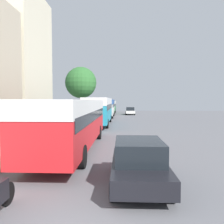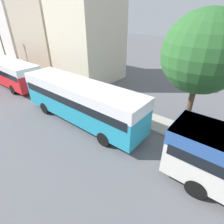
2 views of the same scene
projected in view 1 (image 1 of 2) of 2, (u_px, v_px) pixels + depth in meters
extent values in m
cube|color=beige|center=(3.00, 64.00, 19.30)|extent=(6.84, 6.47, 12.23)
cube|color=red|center=(74.00, 121.00, 12.87)|extent=(2.45, 11.47, 2.43)
cube|color=white|center=(74.00, 106.00, 12.83)|extent=(2.47, 11.53, 0.73)
cube|color=black|center=(74.00, 115.00, 12.86)|extent=(2.50, 11.01, 0.54)
cylinder|color=black|center=(70.00, 132.00, 16.53)|extent=(0.28, 1.00, 1.00)
cylinder|color=black|center=(99.00, 132.00, 16.44)|extent=(0.28, 1.00, 1.00)
cylinder|color=black|center=(31.00, 156.00, 9.44)|extent=(0.28, 1.00, 1.00)
cylinder|color=black|center=(82.00, 156.00, 9.34)|extent=(0.28, 1.00, 1.00)
cube|color=teal|center=(99.00, 109.00, 26.02)|extent=(2.51, 10.79, 2.70)
cube|color=white|center=(99.00, 101.00, 25.98)|extent=(2.53, 10.85, 0.81)
cube|color=black|center=(99.00, 107.00, 26.01)|extent=(2.56, 10.36, 0.59)
cylinder|color=black|center=(93.00, 118.00, 29.48)|extent=(0.28, 1.00, 1.00)
cylinder|color=black|center=(110.00, 118.00, 29.38)|extent=(0.28, 1.00, 1.00)
cylinder|color=black|center=(85.00, 124.00, 22.81)|extent=(0.28, 1.00, 1.00)
cylinder|color=black|center=(107.00, 124.00, 22.71)|extent=(0.28, 1.00, 1.00)
cube|color=silver|center=(107.00, 107.00, 38.07)|extent=(2.44, 9.56, 2.57)
cube|color=#2D569E|center=(107.00, 102.00, 38.02)|extent=(2.47, 9.61, 0.77)
cube|color=black|center=(107.00, 105.00, 38.05)|extent=(2.49, 9.18, 0.56)
cylinder|color=black|center=(102.00, 113.00, 41.14)|extent=(0.28, 1.00, 1.00)
cylinder|color=black|center=(114.00, 113.00, 41.04)|extent=(0.28, 1.00, 1.00)
cylinder|color=black|center=(98.00, 115.00, 35.23)|extent=(0.28, 1.00, 1.00)
cylinder|color=black|center=(112.00, 116.00, 35.13)|extent=(0.28, 1.00, 1.00)
cube|color=#2D8447|center=(110.00, 106.00, 49.87)|extent=(2.59, 10.40, 2.32)
cube|color=silver|center=(110.00, 102.00, 49.83)|extent=(2.61, 10.46, 0.70)
cube|color=black|center=(110.00, 105.00, 49.86)|extent=(2.64, 9.99, 0.51)
cylinder|color=black|center=(105.00, 110.00, 53.20)|extent=(0.28, 1.00, 1.00)
cylinder|color=black|center=(115.00, 110.00, 53.10)|extent=(0.28, 1.00, 1.00)
cylinder|color=black|center=(103.00, 112.00, 46.76)|extent=(0.28, 1.00, 1.00)
cylinder|color=black|center=(114.00, 112.00, 46.66)|extent=(0.28, 1.00, 1.00)
cylinder|color=black|center=(7.00, 194.00, 6.03)|extent=(0.10, 0.64, 0.64)
cube|color=black|center=(139.00, 168.00, 7.44)|extent=(1.79, 3.89, 0.53)
cube|color=black|center=(139.00, 150.00, 7.41)|extent=(1.57, 2.14, 0.70)
cylinder|color=black|center=(116.00, 165.00, 8.69)|extent=(0.22, 0.64, 0.64)
cylinder|color=black|center=(157.00, 166.00, 8.62)|extent=(0.22, 0.64, 0.64)
cylinder|color=black|center=(113.00, 190.00, 6.28)|extent=(0.22, 0.64, 0.64)
cylinder|color=black|center=(171.00, 191.00, 6.21)|extent=(0.22, 0.64, 0.64)
cube|color=silver|center=(130.00, 112.00, 45.05)|extent=(1.84, 4.04, 0.53)
cube|color=black|center=(130.00, 109.00, 45.02)|extent=(1.62, 2.22, 0.70)
cylinder|color=black|center=(126.00, 113.00, 46.35)|extent=(0.22, 0.64, 0.64)
cylinder|color=black|center=(134.00, 113.00, 46.28)|extent=(0.22, 0.64, 0.64)
cylinder|color=black|center=(126.00, 113.00, 43.85)|extent=(0.22, 0.64, 0.64)
cylinder|color=black|center=(135.00, 113.00, 43.78)|extent=(0.22, 0.64, 0.64)
cylinder|color=brown|center=(81.00, 107.00, 33.10)|extent=(0.36, 0.36, 3.70)
sphere|color=#2D662D|center=(81.00, 83.00, 32.92)|extent=(4.71, 4.71, 4.71)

